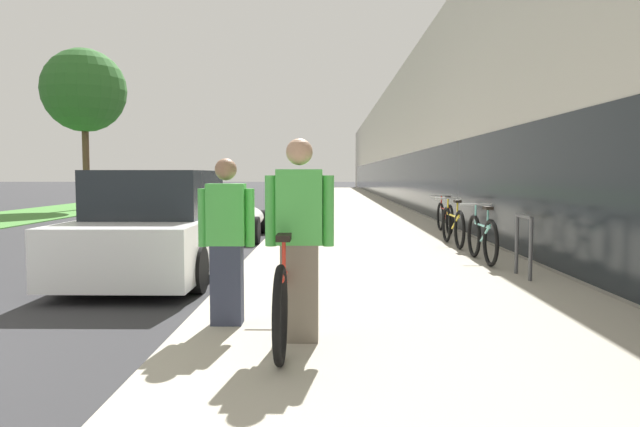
{
  "coord_description": "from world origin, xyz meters",
  "views": [
    {
      "loc": [
        4.98,
        -3.45,
        1.51
      ],
      "look_at": [
        4.73,
        14.54,
        0.27
      ],
      "focal_mm": 32.0,
      "sensor_mm": 36.0,
      "label": 1
    }
  ],
  "objects_px": {
    "street_tree_far": "(84,91)",
    "person_bystander": "(227,241)",
    "person_rider": "(300,240)",
    "cruiser_bike_nearest": "(482,238)",
    "tandem_bicycle": "(289,286)",
    "vintage_roadster_curbside": "(225,218)",
    "bike_rack_hoop": "(524,239)",
    "cruiser_bike_middle": "(453,226)",
    "parked_sedan_curbside": "(159,229)",
    "cruiser_bike_farthest": "(445,217)"
  },
  "relations": [
    {
      "from": "person_rider",
      "to": "person_bystander",
      "type": "xyz_separation_m",
      "value": [
        -0.7,
        0.5,
        -0.07
      ]
    },
    {
      "from": "tandem_bicycle",
      "to": "cruiser_bike_middle",
      "type": "bearing_deg",
      "value": 65.3
    },
    {
      "from": "street_tree_far",
      "to": "person_bystander",
      "type": "bearing_deg",
      "value": -63.74
    },
    {
      "from": "person_bystander",
      "to": "parked_sedan_curbside",
      "type": "relative_size",
      "value": 0.37
    },
    {
      "from": "bike_rack_hoop",
      "to": "cruiser_bike_farthest",
      "type": "height_order",
      "value": "cruiser_bike_farthest"
    },
    {
      "from": "bike_rack_hoop",
      "to": "parked_sedan_curbside",
      "type": "xyz_separation_m",
      "value": [
        -5.14,
        0.69,
        0.07
      ]
    },
    {
      "from": "tandem_bicycle",
      "to": "parked_sedan_curbside",
      "type": "height_order",
      "value": "parked_sedan_curbside"
    },
    {
      "from": "tandem_bicycle",
      "to": "cruiser_bike_middle",
      "type": "distance_m",
      "value": 6.66
    },
    {
      "from": "cruiser_bike_farthest",
      "to": "street_tree_far",
      "type": "xyz_separation_m",
      "value": [
        -13.07,
        10.63,
        4.52
      ]
    },
    {
      "from": "tandem_bicycle",
      "to": "vintage_roadster_curbside",
      "type": "relative_size",
      "value": 0.68
    },
    {
      "from": "person_rider",
      "to": "person_bystander",
      "type": "bearing_deg",
      "value": 144.1
    },
    {
      "from": "cruiser_bike_farthest",
      "to": "person_bystander",
      "type": "bearing_deg",
      "value": -114.04
    },
    {
      "from": "cruiser_bike_middle",
      "to": "person_bystander",
      "type": "bearing_deg",
      "value": -119.79
    },
    {
      "from": "cruiser_bike_nearest",
      "to": "tandem_bicycle",
      "type": "bearing_deg",
      "value": -124.96
    },
    {
      "from": "tandem_bicycle",
      "to": "cruiser_bike_farthest",
      "type": "bearing_deg",
      "value": 69.78
    },
    {
      "from": "person_bystander",
      "to": "bike_rack_hoop",
      "type": "relative_size",
      "value": 1.81
    },
    {
      "from": "vintage_roadster_curbside",
      "to": "cruiser_bike_nearest",
      "type": "bearing_deg",
      "value": -41.72
    },
    {
      "from": "person_rider",
      "to": "cruiser_bike_farthest",
      "type": "xyz_separation_m",
      "value": [
        3.02,
        8.83,
        -0.47
      ]
    },
    {
      "from": "tandem_bicycle",
      "to": "cruiser_bike_farthest",
      "type": "distance_m",
      "value": 9.05
    },
    {
      "from": "person_bystander",
      "to": "vintage_roadster_curbside",
      "type": "height_order",
      "value": "person_bystander"
    },
    {
      "from": "person_rider",
      "to": "bike_rack_hoop",
      "type": "distance_m",
      "value": 4.15
    },
    {
      "from": "person_bystander",
      "to": "cruiser_bike_nearest",
      "type": "height_order",
      "value": "person_bystander"
    },
    {
      "from": "person_rider",
      "to": "cruiser_bike_nearest",
      "type": "height_order",
      "value": "person_rider"
    },
    {
      "from": "cruiser_bike_nearest",
      "to": "cruiser_bike_middle",
      "type": "distance_m",
      "value": 2.05
    },
    {
      "from": "person_bystander",
      "to": "vintage_roadster_curbside",
      "type": "bearing_deg",
      "value": 100.32
    },
    {
      "from": "tandem_bicycle",
      "to": "street_tree_far",
      "type": "bearing_deg",
      "value": 117.47
    },
    {
      "from": "cruiser_bike_nearest",
      "to": "vintage_roadster_curbside",
      "type": "height_order",
      "value": "vintage_roadster_curbside"
    },
    {
      "from": "cruiser_bike_middle",
      "to": "cruiser_bike_farthest",
      "type": "relative_size",
      "value": 1.07
    },
    {
      "from": "person_rider",
      "to": "street_tree_far",
      "type": "height_order",
      "value": "street_tree_far"
    },
    {
      "from": "person_bystander",
      "to": "street_tree_far",
      "type": "xyz_separation_m",
      "value": [
        -9.35,
        18.95,
        4.13
      ]
    },
    {
      "from": "cruiser_bike_nearest",
      "to": "person_bystander",
      "type": "bearing_deg",
      "value": -131.42
    },
    {
      "from": "vintage_roadster_curbside",
      "to": "street_tree_far",
      "type": "bearing_deg",
      "value": 126.12
    },
    {
      "from": "vintage_roadster_curbside",
      "to": "street_tree_far",
      "type": "xyz_separation_m",
      "value": [
        -7.86,
        10.78,
        4.55
      ]
    },
    {
      "from": "street_tree_far",
      "to": "cruiser_bike_nearest",
      "type": "bearing_deg",
      "value": -49.89
    },
    {
      "from": "vintage_roadster_curbside",
      "to": "cruiser_bike_farthest",
      "type": "bearing_deg",
      "value": 1.67
    },
    {
      "from": "bike_rack_hoop",
      "to": "vintage_roadster_curbside",
      "type": "bearing_deg",
      "value": 131.53
    },
    {
      "from": "tandem_bicycle",
      "to": "parked_sedan_curbside",
      "type": "xyz_separation_m",
      "value": [
        -2.16,
        3.32,
        0.19
      ]
    },
    {
      "from": "person_rider",
      "to": "cruiser_bike_middle",
      "type": "distance_m",
      "value": 6.94
    },
    {
      "from": "tandem_bicycle",
      "to": "cruiser_bike_nearest",
      "type": "relative_size",
      "value": 1.59
    },
    {
      "from": "tandem_bicycle",
      "to": "cruiser_bike_nearest",
      "type": "bearing_deg",
      "value": 55.04
    },
    {
      "from": "person_rider",
      "to": "vintage_roadster_curbside",
      "type": "xyz_separation_m",
      "value": [
        -2.19,
        8.68,
        -0.5
      ]
    },
    {
      "from": "person_rider",
      "to": "cruiser_bike_middle",
      "type": "height_order",
      "value": "person_rider"
    },
    {
      "from": "person_bystander",
      "to": "bike_rack_hoop",
      "type": "bearing_deg",
      "value": 34.61
    },
    {
      "from": "bike_rack_hoop",
      "to": "cruiser_bike_middle",
      "type": "relative_size",
      "value": 0.45
    },
    {
      "from": "tandem_bicycle",
      "to": "parked_sedan_curbside",
      "type": "distance_m",
      "value": 3.96
    },
    {
      "from": "vintage_roadster_curbside",
      "to": "person_bystander",
      "type": "bearing_deg",
      "value": -79.68
    },
    {
      "from": "person_bystander",
      "to": "vintage_roadster_curbside",
      "type": "relative_size",
      "value": 0.39
    },
    {
      "from": "cruiser_bike_farthest",
      "to": "street_tree_far",
      "type": "distance_m",
      "value": 17.44
    },
    {
      "from": "cruiser_bike_nearest",
      "to": "vintage_roadster_curbside",
      "type": "xyz_separation_m",
      "value": [
        -4.87,
        4.34,
        -0.04
      ]
    },
    {
      "from": "bike_rack_hoop",
      "to": "vintage_roadster_curbside",
      "type": "height_order",
      "value": "vintage_roadster_curbside"
    }
  ]
}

